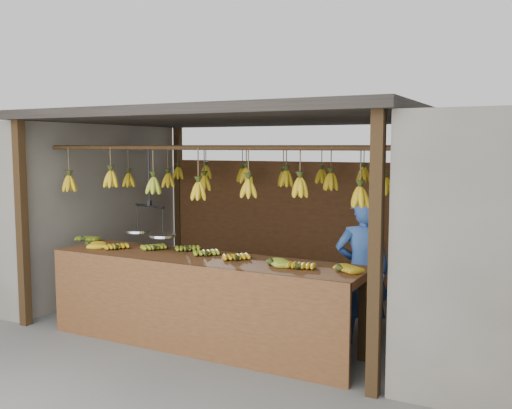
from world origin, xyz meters
The scene contains 8 objects.
ground centered at (0.00, 0.00, 0.00)m, with size 80.00×80.00×0.00m, color #5B5B57.
stall centered at (0.00, 0.33, 1.97)m, with size 4.30×3.30×2.40m.
neighbor_left centered at (-3.60, 0.00, 1.15)m, with size 3.00×3.00×2.30m, color slate.
counter centered at (0.12, -1.22, 0.71)m, with size 3.50×0.76×0.96m.
hanging_bananas centered at (0.01, -0.01, 1.61)m, with size 3.62×2.26×0.39m.
balance_scale centered at (-0.62, -1.00, 1.13)m, with size 0.72×0.41×0.94m.
vendor centered at (1.55, -0.33, 0.76)m, with size 0.55×0.36×1.52m, color #3359A5.
bag_bundles centered at (1.94, 1.35, 1.02)m, with size 0.08×0.26×1.21m.
Camera 1 is at (3.20, -5.87, 2.02)m, focal length 40.00 mm.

